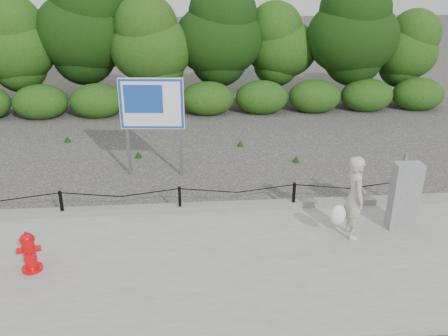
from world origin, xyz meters
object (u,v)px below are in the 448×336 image
advertising_sign (152,108)px  pedestrian (354,198)px  fire_hydrant (29,252)px  utility_cabinet (404,196)px

advertising_sign → pedestrian: bearing=-35.5°
fire_hydrant → advertising_sign: advertising_sign is taller
fire_hydrant → pedestrian: (5.95, 0.69, 0.46)m
pedestrian → utility_cabinet: 1.16m
fire_hydrant → pedestrian: pedestrian is taller
pedestrian → advertising_sign: 5.38m
pedestrian → utility_cabinet: size_ratio=1.08×
utility_cabinet → fire_hydrant: bearing=-170.6°
fire_hydrant → utility_cabinet: 7.15m
utility_cabinet → advertising_sign: 6.16m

